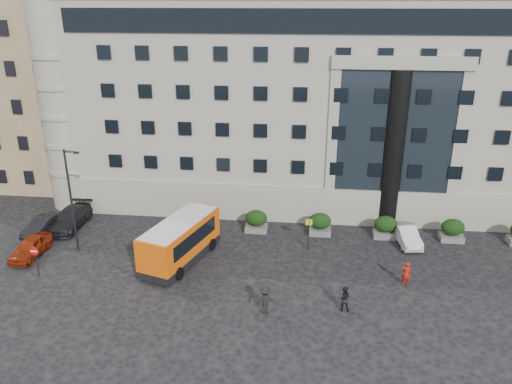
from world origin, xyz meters
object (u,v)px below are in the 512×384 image
red_truck (94,168)px  minibus (180,239)px  hedge_c (320,224)px  pedestrian_b (344,298)px  hedge_a (194,218)px  street_lamp (71,197)px  pedestrian_c (265,300)px  bus_stop_sign (309,229)px  parked_car_c (70,219)px  hedge_e (452,230)px  parked_car_a (30,247)px  parked_car_b (43,225)px  hedge_b (256,221)px  no_entry_sign (35,255)px  white_taxi (407,235)px  pedestrian_a (406,274)px  hedge_d (385,227)px  parked_car_d (87,181)px

red_truck → minibus: bearing=-45.7°
hedge_c → pedestrian_b: hedge_c is taller
hedge_a → red_truck: size_ratio=0.37×
street_lamp → pedestrian_c: size_ratio=4.43×
bus_stop_sign → pedestrian_c: size_ratio=1.40×
minibus → street_lamp: bearing=-167.7°
bus_stop_sign → pedestrian_c: 8.93m
minibus → parked_car_c: 11.62m
hedge_e → parked_car_a: bearing=-169.2°
hedge_a → parked_car_b: 12.27m
hedge_a → hedge_b: 5.20m
street_lamp → pedestrian_b: street_lamp is taller
street_lamp → no_entry_sign: size_ratio=3.45×
bus_stop_sign → minibus: 9.62m
white_taxi → pedestrian_a: pedestrian_a is taller
pedestrian_c → pedestrian_a: bearing=-170.3°
street_lamp → parked_car_a: size_ratio=1.91×
hedge_e → minibus: minibus is taller
no_entry_sign → pedestrian_a: no_entry_sign is taller
hedge_e → hedge_d: bearing=180.0°
hedge_e → no_entry_sign: 31.09m
white_taxi → pedestrian_b: pedestrian_b is taller
hedge_b → hedge_c: 5.20m
hedge_c → pedestrian_a: (5.65, -7.18, -0.05)m
bus_stop_sign → parked_car_d: bearing=153.9°
parked_car_c → pedestrian_c: size_ratio=2.98×
hedge_a → hedge_c: size_ratio=1.00×
hedge_b → hedge_d: same height
bus_stop_sign → pedestrian_c: bus_stop_sign is taller
hedge_d → pedestrian_c: 14.23m
white_taxi → hedge_c: bearing=165.1°
hedge_d → parked_car_b: bearing=-175.3°
hedge_d → parked_car_a: 27.34m
parked_car_d → minibus: bearing=-42.4°
hedge_a → pedestrian_c: hedge_a is taller
parked_car_d → pedestrian_a: size_ratio=2.90×
hedge_a → parked_car_d: size_ratio=0.36×
parked_car_b → parked_car_c: bearing=47.5°
hedge_e → hedge_b: bearing=180.0°
no_entry_sign → pedestrian_a: bearing=3.8°
red_truck → pedestrian_c: 29.75m
no_entry_sign → minibus: 9.85m
hedge_a → hedge_e: same height
hedge_e → red_truck: 35.55m
street_lamp → no_entry_sign: street_lamp is taller
street_lamp → parked_car_c: (-2.44, 3.85, -3.59)m
parked_car_c → pedestrian_b: size_ratio=3.24×
pedestrian_b → pedestrian_a: bearing=-138.3°
white_taxi → parked_car_d: bearing=155.2°
pedestrian_a → hedge_b: bearing=-20.7°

